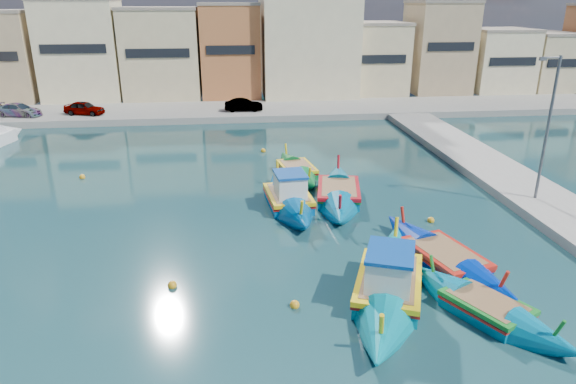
# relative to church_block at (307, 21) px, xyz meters

# --- Properties ---
(ground) EXTENTS (160.00, 160.00, 0.00)m
(ground) POSITION_rel_church_block_xyz_m (-10.00, -40.00, -8.41)
(ground) COLOR #123536
(ground) RESTS_ON ground
(north_quay) EXTENTS (80.00, 8.00, 0.60)m
(north_quay) POSITION_rel_church_block_xyz_m (-10.00, -8.00, -8.11)
(north_quay) COLOR gray
(north_quay) RESTS_ON ground
(north_townhouses) EXTENTS (83.20, 7.87, 10.19)m
(north_townhouses) POSITION_rel_church_block_xyz_m (-3.32, -0.64, -3.41)
(north_townhouses) COLOR #CAB98C
(north_townhouses) RESTS_ON ground
(church_block) EXTENTS (10.00, 10.00, 19.10)m
(church_block) POSITION_rel_church_block_xyz_m (0.00, 0.00, 0.00)
(church_block) COLOR beige
(church_block) RESTS_ON ground
(quay_street_lamp) EXTENTS (1.18, 0.16, 8.00)m
(quay_street_lamp) POSITION_rel_church_block_xyz_m (7.44, -34.00, -4.07)
(quay_street_lamp) COLOR #595B60
(quay_street_lamp) RESTS_ON ground
(parked_cars) EXTENTS (24.39, 2.55, 1.24)m
(parked_cars) POSITION_rel_church_block_xyz_m (-20.45, -9.50, -7.21)
(parked_cars) COLOR #4C1919
(parked_cars) RESTS_ON north_quay
(luzzu_turquoise_cabin) EXTENTS (5.85, 10.49, 3.33)m
(luzzu_turquoise_cabin) POSITION_rel_church_block_xyz_m (-3.07, -41.88, -8.01)
(luzzu_turquoise_cabin) COLOR #008CA1
(luzzu_turquoise_cabin) RESTS_ON ground
(luzzu_blue_cabin) EXTENTS (2.92, 8.96, 3.12)m
(luzzu_blue_cabin) POSITION_rel_church_block_xyz_m (-5.79, -32.42, -8.03)
(luzzu_blue_cabin) COLOR #0059A0
(luzzu_blue_cabin) RESTS_ON ground
(luzzu_cyan_mid) EXTENTS (3.99, 9.67, 2.79)m
(luzzu_cyan_mid) POSITION_rel_church_block_xyz_m (-2.88, -31.78, -8.11)
(luzzu_cyan_mid) COLOR #006A97
(luzzu_cyan_mid) RESTS_ON ground
(luzzu_green) EXTENTS (3.03, 7.68, 2.36)m
(luzzu_green) POSITION_rel_church_block_xyz_m (-4.66, -27.25, -8.16)
(luzzu_green) COLOR #0A7030
(luzzu_green) RESTS_ON ground
(luzzu_blue_south) EXTENTS (4.38, 9.19, 2.59)m
(luzzu_blue_south) POSITION_rel_church_block_xyz_m (-0.02, -39.89, -8.14)
(luzzu_blue_south) COLOR #0026A2
(luzzu_blue_south) RESTS_ON ground
(luzzu_cyan_south) EXTENTS (4.90, 7.13, 2.21)m
(luzzu_cyan_south) POSITION_rel_church_block_xyz_m (-0.00, -43.56, -8.17)
(luzzu_cyan_south) COLOR #006D96
(luzzu_cyan_south) RESTS_ON ground
(mooring_buoys) EXTENTS (19.69, 20.98, 0.36)m
(mooring_buoys) POSITION_rel_church_block_xyz_m (-7.94, -33.30, -8.33)
(mooring_buoys) COLOR orange
(mooring_buoys) RESTS_ON ground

